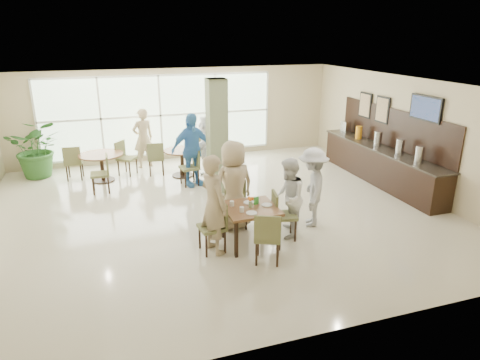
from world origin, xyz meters
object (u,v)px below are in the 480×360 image
object	(u,v)px
teen_far	(234,185)
adult_a	(191,150)
teen_left	(214,204)
potted_plant	(37,148)
round_table_left	(101,160)
buffet_counter	(381,162)
teen_standing	(312,187)
adult_standing	(143,138)
teen_right	(288,198)
main_table	(250,212)
round_table_right	(182,157)
adult_b	(207,144)

from	to	relation	value
teen_far	adult_a	distance (m)	2.82
teen_left	adult_a	bearing A→B (deg)	-23.74
potted_plant	adult_a	world-z (taller)	adult_a
round_table_left	buffet_counter	world-z (taller)	buffet_counter
teen_standing	adult_standing	world-z (taller)	adult_standing
teen_far	teen_right	bearing A→B (deg)	129.73
buffet_counter	adult_standing	distance (m)	6.72
main_table	adult_a	world-z (taller)	adult_a
teen_right	main_table	bearing A→B (deg)	-58.58
adult_a	buffet_counter	bearing A→B (deg)	-30.99
teen_standing	adult_standing	size ratio (longest dim) A/B	0.94
adult_a	adult_standing	distance (m)	2.25
teen_standing	adult_standing	xyz separation A→B (m)	(-2.83, 5.19, 0.05)
potted_plant	teen_standing	distance (m)	7.69
buffet_counter	teen_far	bearing A→B (deg)	-161.97
round_table_left	buffet_counter	bearing A→B (deg)	-18.98
round_table_right	buffet_counter	world-z (taller)	buffet_counter
teen_left	teen_right	size ratio (longest dim) A/B	1.17
round_table_left	potted_plant	distance (m)	1.88
adult_b	teen_right	bearing A→B (deg)	31.58
round_table_right	adult_b	xyz separation A→B (m)	(0.74, 0.08, 0.27)
potted_plant	adult_b	bearing A→B (deg)	-13.59
buffet_counter	teen_far	world-z (taller)	buffet_counter
round_table_left	teen_standing	bearing A→B (deg)	-46.55
adult_a	teen_right	bearing A→B (deg)	-87.37
teen_standing	adult_standing	bearing A→B (deg)	-127.13
main_table	adult_b	distance (m)	4.53
round_table_right	adult_standing	xyz separation A→B (m)	(-0.91, 1.17, 0.33)
teen_far	teen_right	distance (m)	1.13
potted_plant	adult_a	distance (m)	4.36
round_table_left	teen_far	bearing A→B (deg)	-57.55
teen_right	adult_a	size ratio (longest dim) A/B	0.83
potted_plant	round_table_left	bearing A→B (deg)	-29.11
potted_plant	teen_right	size ratio (longest dim) A/B	1.03
teen_left	teen_right	bearing A→B (deg)	-101.58
buffet_counter	teen_far	xyz separation A→B (m)	(-4.56, -1.48, 0.36)
potted_plant	adult_b	distance (m)	4.63
buffet_counter	teen_right	world-z (taller)	buffet_counter
teen_right	teen_far	bearing A→B (deg)	-103.45
round_table_left	adult_standing	size ratio (longest dim) A/B	0.66
teen_left	teen_far	distance (m)	1.05
round_table_left	teen_standing	world-z (taller)	teen_standing
round_table_left	round_table_right	world-z (taller)	same
round_table_left	adult_b	world-z (taller)	adult_b
teen_left	adult_a	xyz separation A→B (m)	(0.38, 3.65, 0.03)
teen_standing	adult_standing	distance (m)	5.91
potted_plant	buffet_counter	bearing A→B (deg)	-21.01
teen_far	teen_standing	xyz separation A→B (m)	(1.57, -0.37, -0.09)
teen_left	teen_right	distance (m)	1.54
round_table_left	buffet_counter	xyz separation A→B (m)	(7.05, -2.42, -0.03)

